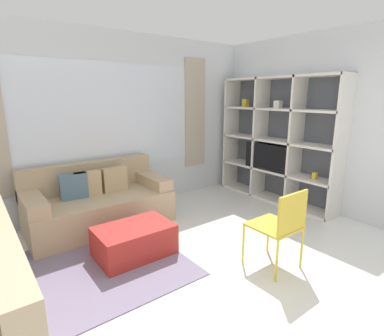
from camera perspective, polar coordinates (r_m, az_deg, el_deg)
ground_plane at (r=2.87m, az=12.77°, el=-24.91°), size 16.00×16.00×0.00m
wall_back at (r=4.75m, az=-15.28°, el=8.19°), size 6.33×0.11×2.70m
wall_right at (r=5.25m, az=19.67°, el=8.29°), size 0.07×4.17×2.70m
area_rug at (r=3.44m, az=-20.59°, el=-18.21°), size 2.10×1.64×0.01m
shelving_unit at (r=5.26m, az=16.06°, el=4.98°), size 0.40×2.19×2.07m
couch_main at (r=4.36m, az=-17.38°, el=-6.47°), size 1.87×0.91×0.85m
ottoman at (r=3.54m, az=-10.93°, el=-13.45°), size 0.84×0.56×0.35m
folding_chair at (r=3.21m, az=16.59°, el=-9.98°), size 0.44×0.46×0.86m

